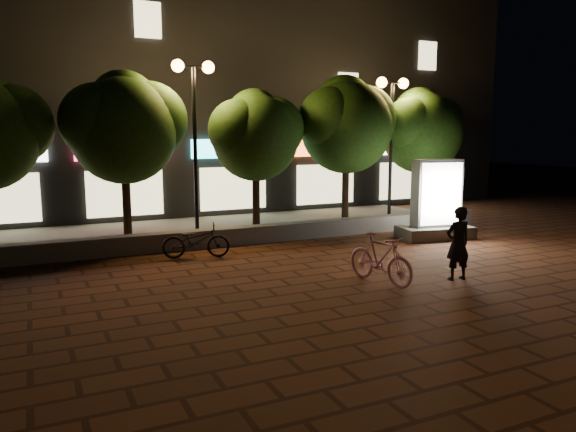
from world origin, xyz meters
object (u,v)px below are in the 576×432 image
tree_mid (256,132)px  street_lamp_left (194,104)px  scooter_parked (196,241)px  tree_far_right (422,128)px  ad_kiosk (436,207)px  rider (458,243)px  street_lamp_right (392,112)px  scooter_pink (380,259)px  tree_right (347,121)px  tree_left (125,124)px

tree_mid → street_lamp_left: size_ratio=0.87×
tree_mid → scooter_parked: size_ratio=2.63×
tree_far_right → ad_kiosk: 4.45m
ad_kiosk → rider: ad_kiosk is taller
street_lamp_right → scooter_pink: street_lamp_right is taller
tree_mid → scooter_pink: (0.15, -6.64, -2.68)m
tree_right → street_lamp_right: (1.64, -0.26, 0.33)m
scooter_parked → tree_far_right: bearing=-59.7°
tree_far_right → scooter_parked: bearing=-164.0°
tree_far_right → ad_kiosk: size_ratio=1.98×
tree_right → ad_kiosk: size_ratio=2.11×
tree_right → scooter_pink: size_ratio=2.85×
ad_kiosk → tree_right: bearing=111.3°
street_lamp_left → street_lamp_right: (7.00, 0.00, -0.13)m
street_lamp_right → rider: bearing=-114.4°
street_lamp_right → scooter_parked: bearing=-162.8°
scooter_parked → scooter_pink: bearing=-129.5°
tree_left → rider: size_ratio=3.01×
tree_far_right → ad_kiosk: (-1.95, -3.20, -2.40)m
ad_kiosk → street_lamp_right: bearing=82.4°
tree_left → scooter_parked: bearing=-65.0°
street_lamp_right → scooter_pink: (-4.80, -6.38, -3.36)m
scooter_parked → street_lamp_left: bearing=-2.1°
street_lamp_right → ad_kiosk: street_lamp_right is taller
tree_right → scooter_pink: tree_right is taller
street_lamp_right → rider: street_lamp_right is taller
tree_left → rider: 9.58m
scooter_pink → tree_right: bearing=52.2°
tree_mid → ad_kiosk: bearing=-35.1°
scooter_parked → tree_right: bearing=-52.0°
tree_far_right → rider: size_ratio=2.93×
ad_kiosk → scooter_pink: bearing=-142.0°
tree_far_right → street_lamp_left: (-8.55, -0.26, 0.66)m
tree_mid → street_lamp_right: 5.00m
tree_far_right → scooter_parked: size_ratio=2.78×
tree_left → street_lamp_right: (8.95, -0.26, 0.45)m
tree_left → street_lamp_left: size_ratio=0.94×
street_lamp_right → scooter_pink: bearing=-126.9°
tree_mid → street_lamp_right: (4.95, -0.26, 0.68)m
street_lamp_right → scooter_parked: street_lamp_right is taller
tree_mid → tree_right: 3.32m
ad_kiosk → rider: size_ratio=1.48×
tree_left → tree_mid: size_ratio=1.09×
tree_far_right → street_lamp_right: bearing=-170.4°
scooter_pink → tree_mid: bearing=78.9°
tree_right → street_lamp_right: 1.70m
tree_left → street_lamp_right: 8.96m
tree_left → tree_far_right: 10.50m
tree_mid → ad_kiosk: 6.00m
tree_left → scooter_pink: bearing=-58.0°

